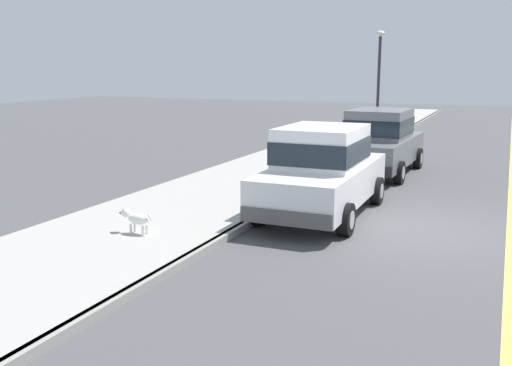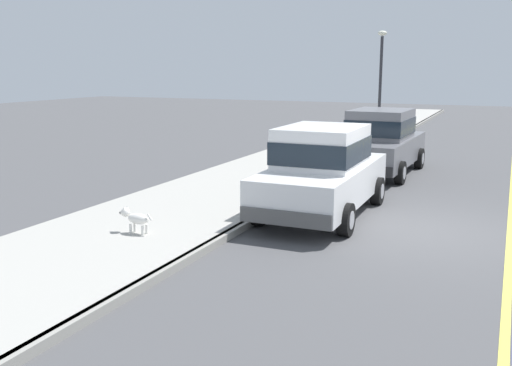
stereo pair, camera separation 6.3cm
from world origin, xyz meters
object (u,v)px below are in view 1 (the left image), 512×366
car_grey_sedan (380,141)px  car_white_sedan (322,170)px  dog_white (136,218)px  street_lamp (379,73)px

car_grey_sedan → car_white_sedan: bearing=-90.9°
car_white_sedan → dog_white: car_white_sedan is taller
car_white_sedan → car_grey_sedan: (0.09, 5.41, 0.00)m
car_white_sedan → car_grey_sedan: same height
car_white_sedan → car_grey_sedan: 5.41m
car_grey_sedan → dog_white: size_ratio=6.16×
car_grey_sedan → dog_white: bearing=-106.9°
car_grey_sedan → dog_white: car_grey_sedan is taller
car_white_sedan → street_lamp: size_ratio=1.04×
car_white_sedan → car_grey_sedan: bearing=89.1°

